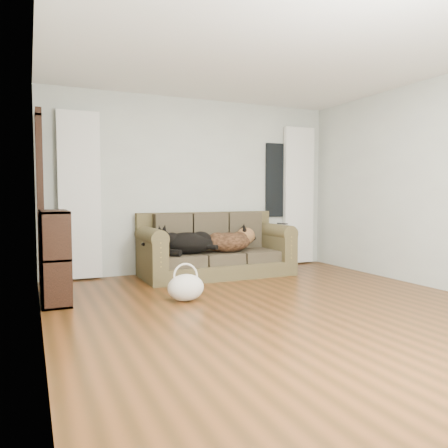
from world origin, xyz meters
name	(u,v)px	position (x,y,z in m)	size (l,w,h in m)	color
floor	(282,309)	(0.00, 0.00, 0.00)	(5.00, 5.00, 0.00)	#41270F
ceiling	(285,47)	(0.00, 0.00, 2.60)	(5.00, 5.00, 0.00)	white
wall_back	(196,186)	(0.00, 2.50, 1.30)	(4.50, 0.04, 2.60)	beige
wall_left	(39,177)	(-2.25, 0.00, 1.30)	(0.04, 5.00, 2.60)	beige
wall_right	(443,183)	(2.25, 0.00, 1.30)	(0.04, 5.00, 2.60)	beige
curtain_left	(80,196)	(-1.70, 2.42, 1.15)	(0.55, 0.08, 2.25)	white
curtain_right	(299,195)	(1.80, 2.42, 1.15)	(0.55, 0.08, 2.25)	white
window_pane	(279,180)	(1.45, 2.47, 1.40)	(0.50, 0.03, 1.20)	black
door_casing	(40,204)	(-2.20, 2.05, 1.05)	(0.07, 0.60, 2.10)	black
sofa	(217,244)	(0.12, 1.97, 0.45)	(2.13, 0.92, 0.87)	#444225
dog_black_lab	(185,244)	(-0.38, 1.92, 0.48)	(0.72, 0.50, 0.31)	black
dog_shepherd	(230,242)	(0.28, 1.88, 0.49)	(0.69, 0.49, 0.31)	black
tv_remote	(282,224)	(1.13, 1.84, 0.73)	(0.05, 0.17, 0.02)	black
tote_bag	(186,286)	(-0.79, 0.72, 0.16)	(0.41, 0.31, 0.29)	white
bookshelf	(54,256)	(-2.09, 1.27, 0.50)	(0.30, 0.79, 0.99)	black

